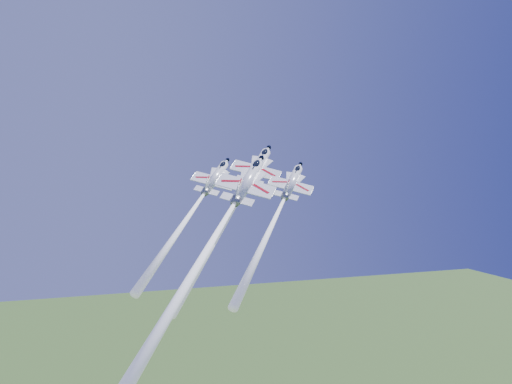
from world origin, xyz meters
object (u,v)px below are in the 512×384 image
object	(u,v)px
jet_left	(192,211)
jet_right	(275,218)
jet_lead	(233,208)
jet_slot	(210,245)

from	to	relation	value
jet_left	jet_right	xyz separation A→B (m)	(13.10, -9.93, -0.93)
jet_lead	jet_left	world-z (taller)	jet_lead
jet_lead	jet_right	xyz separation A→B (m)	(5.35, -8.69, -1.41)
jet_slot	jet_lead	bearing A→B (deg)	91.12
jet_left	jet_slot	size ratio (longest dim) A/B	0.70
jet_slot	jet_right	bearing A→B (deg)	55.35
jet_left	jet_slot	distance (m)	16.95
jet_lead	jet_slot	bearing A→B (deg)	-88.88
jet_lead	jet_left	xyz separation A→B (m)	(-7.75, 1.24, -0.48)
jet_left	jet_slot	bearing A→B (deg)	-62.15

